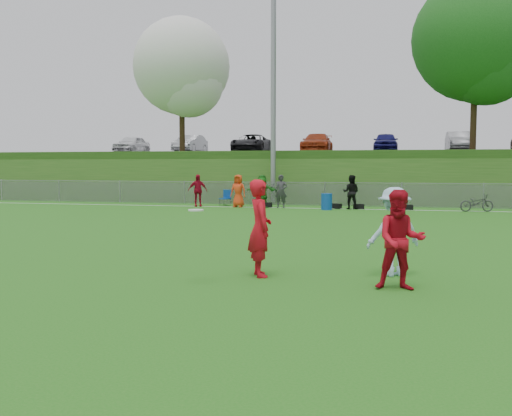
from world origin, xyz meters
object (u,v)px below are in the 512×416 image
(player_red_center, at_px, (400,240))
(bicycle, at_px, (477,203))
(player_blue, at_px, (394,232))
(player_red_left, at_px, (260,228))
(frisbee, at_px, (196,210))
(recycling_bin, at_px, (327,202))

(player_red_center, distance_m, bicycle, 18.53)
(player_blue, bearing_deg, player_red_center, 63.99)
(player_red_left, distance_m, bicycle, 18.65)
(player_red_left, height_order, bicycle, player_red_left)
(frisbee, bearing_deg, bicycle, 68.37)
(player_red_left, xyz_separation_m, player_red_center, (2.68, -0.63, -0.07))
(player_red_left, distance_m, recycling_bin, 17.00)
(player_red_center, height_order, recycling_bin, player_red_center)
(player_red_center, relative_size, bicycle, 1.11)
(recycling_bin, relative_size, bicycle, 0.51)
(player_red_left, xyz_separation_m, player_blue, (2.57, 0.66, -0.08))
(player_blue, relative_size, recycling_bin, 2.19)
(player_red_left, relative_size, recycling_bin, 2.39)
(player_red_center, bearing_deg, recycling_bin, 95.87)
(player_red_left, relative_size, player_red_center, 1.08)
(bicycle, bearing_deg, player_red_left, 143.81)
(player_blue, xyz_separation_m, recycling_bin, (-3.16, 16.32, -0.48))
(player_blue, relative_size, frisbee, 6.22)
(frisbee, distance_m, recycling_bin, 18.05)
(recycling_bin, bearing_deg, frisbee, -91.17)
(recycling_bin, bearing_deg, player_red_left, -88.00)
(player_blue, bearing_deg, player_red_left, -16.30)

